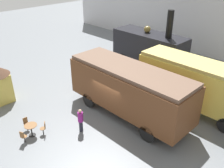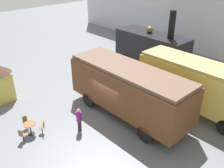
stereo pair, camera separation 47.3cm
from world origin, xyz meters
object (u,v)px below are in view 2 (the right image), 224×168
object	(u,v)px
visitor_person	(79,119)
passenger_coach_wooden	(129,88)
steam_locomotive	(152,47)
cafe_table_near	(30,126)
cafe_chair_0	(25,121)
passenger_coach_vintage	(200,84)

from	to	relation	value
visitor_person	passenger_coach_wooden	bearing A→B (deg)	76.35
steam_locomotive	cafe_table_near	xyz separation A→B (m)	(1.41, -13.42, -1.55)
steam_locomotive	cafe_chair_0	world-z (taller)	steam_locomotive
passenger_coach_vintage	passenger_coach_wooden	bearing A→B (deg)	-127.54
steam_locomotive	cafe_chair_0	size ratio (longest dim) A/B	8.33
passenger_coach_wooden	cafe_table_near	world-z (taller)	passenger_coach_wooden
cafe_chair_0	visitor_person	world-z (taller)	visitor_person
steam_locomotive	passenger_coach_vintage	distance (m)	7.90
cafe_table_near	visitor_person	world-z (taller)	visitor_person
passenger_coach_vintage	cafe_chair_0	distance (m)	11.80
visitor_person	cafe_table_near	bearing A→B (deg)	-126.46
passenger_coach_wooden	visitor_person	size ratio (longest dim) A/B	5.56
cafe_table_near	visitor_person	xyz separation A→B (m)	(1.80, 2.44, 0.29)
visitor_person	steam_locomotive	bearing A→B (deg)	106.28
visitor_person	passenger_coach_vintage	bearing A→B (deg)	62.59
steam_locomotive	visitor_person	size ratio (longest dim) A/B	4.51
steam_locomotive	cafe_table_near	size ratio (longest dim) A/B	9.41
steam_locomotive	passenger_coach_vintage	xyz separation A→B (m)	(7.05, -3.58, -0.01)
passenger_coach_vintage	visitor_person	size ratio (longest dim) A/B	5.48
passenger_coach_vintage	passenger_coach_wooden	world-z (taller)	passenger_coach_vintage
passenger_coach_vintage	cafe_chair_0	world-z (taller)	passenger_coach_vintage
passenger_coach_vintage	visitor_person	xyz separation A→B (m)	(-3.84, -7.41, -1.26)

